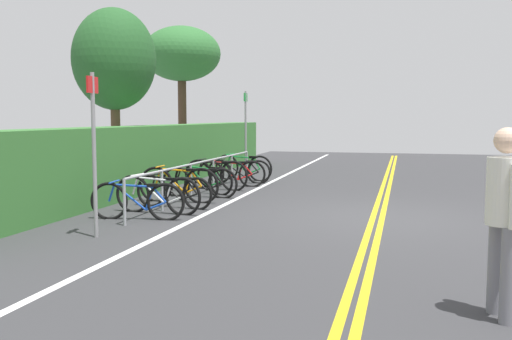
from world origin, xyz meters
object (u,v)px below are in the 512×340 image
(bicycle_0, at_px, (137,201))
(bicycle_8, at_px, (239,171))
(bicycle_3, at_px, (179,185))
(pedestrian, at_px, (505,210))
(tree_far_right, at_px, (182,55))
(bicycle_7, at_px, (232,174))
(bicycle_5, at_px, (203,179))
(bicycle_6, at_px, (216,175))
(bicycle_9, at_px, (243,168))
(sign_post_near, at_px, (94,140))
(sign_post_far, at_px, (246,126))
(bicycle_1, at_px, (158,195))
(bicycle_2, at_px, (174,192))
(bike_rack, at_px, (203,169))
(bicycle_4, at_px, (199,182))
(tree_mid, at_px, (114,60))

(bicycle_0, relative_size, bicycle_8, 0.97)
(bicycle_3, relative_size, pedestrian, 1.05)
(pedestrian, height_order, tree_far_right, tree_far_right)
(bicycle_7, relative_size, tree_far_right, 0.34)
(bicycle_5, bearing_deg, bicycle_6, -5.42)
(bicycle_9, relative_size, sign_post_near, 0.73)
(bicycle_3, xyz_separation_m, sign_post_far, (5.30, 0.03, 1.14))
(bicycle_1, relative_size, bicycle_7, 1.03)
(bicycle_2, bearing_deg, sign_post_far, 2.09)
(bicycle_0, distance_m, bicycle_9, 6.41)
(bike_rack, bearing_deg, bicycle_7, -5.05)
(bicycle_5, xyz_separation_m, bicycle_6, (0.72, -0.07, 0.04))
(bicycle_8, height_order, sign_post_near, sign_post_near)
(bike_rack, xyz_separation_m, sign_post_near, (-4.67, -0.02, 0.85))
(bicycle_1, height_order, bicycle_4, bicycle_1)
(bicycle_1, distance_m, tree_far_right, 11.50)
(bicycle_4, bearing_deg, tree_far_right, 24.36)
(bicycle_0, height_order, bicycle_4, bicycle_4)
(bicycle_6, relative_size, bicycle_7, 1.00)
(bicycle_3, distance_m, tree_far_right, 10.22)
(bike_rack, distance_m, bicycle_1, 2.51)
(bicycle_3, bearing_deg, tree_mid, 52.38)
(bicycle_2, bearing_deg, bicycle_9, 0.22)
(bicycle_1, distance_m, bicycle_8, 5.04)
(bicycle_0, xyz_separation_m, tree_mid, (3.96, 2.53, 2.85))
(bicycle_0, xyz_separation_m, sign_post_far, (7.37, 0.11, 1.18))
(bicycle_3, distance_m, sign_post_near, 3.73)
(bicycle_9, distance_m, tree_mid, 4.57)
(bicycle_0, bearing_deg, bicycle_3, 2.29)
(bicycle_9, bearing_deg, bike_rack, 179.37)
(bicycle_0, bearing_deg, bicycle_4, -1.59)
(sign_post_far, distance_m, tree_far_right, 5.58)
(bicycle_4, distance_m, bicycle_8, 2.84)
(bicycle_0, height_order, sign_post_far, sign_post_far)
(bicycle_2, relative_size, bicycle_8, 0.98)
(bicycle_1, distance_m, bicycle_5, 2.85)
(bicycle_3, distance_m, bicycle_8, 3.65)
(bike_rack, xyz_separation_m, bicycle_3, (-1.10, 0.13, -0.23))
(bicycle_3, relative_size, sign_post_far, 0.70)
(bicycle_2, bearing_deg, bicycle_8, -0.75)
(bicycle_4, bearing_deg, sign_post_near, 179.91)
(bicycle_5, height_order, bicycle_9, bicycle_9)
(tree_far_right, bearing_deg, tree_mid, -171.57)
(bicycle_4, relative_size, bicycle_9, 1.01)
(bicycle_0, bearing_deg, bicycle_1, -6.33)
(pedestrian, xyz_separation_m, tree_far_right, (14.58, 8.90, 3.08))
(bike_rack, distance_m, bicycle_5, 0.46)
(bicycle_0, bearing_deg, bike_rack, -0.91)
(bicycle_5, bearing_deg, sign_post_far, 0.70)
(bicycle_9, relative_size, pedestrian, 1.04)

